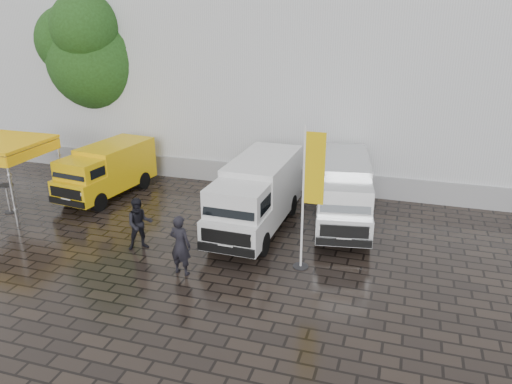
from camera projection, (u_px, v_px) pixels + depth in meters
ground at (280, 277)px, 15.55m from camera, size 120.00×120.00×0.00m
exhibition_hall at (392, 44)px, 27.21m from camera, size 44.00×16.00×12.00m
hall_plinth at (370, 186)px, 21.93m from camera, size 44.00×0.15×1.00m
van_yellow at (106, 172)px, 21.86m from camera, size 2.45×5.02×2.23m
van_white at (256, 197)px, 18.44m from camera, size 2.14×6.04×2.60m
van_silver at (343, 194)px, 18.99m from camera, size 2.79×5.91×2.46m
canopy_tent at (2, 146)px, 19.82m from camera, size 3.03×3.03×2.93m
flagpole at (309, 193)px, 15.21m from camera, size 0.88×0.50×4.68m
tree at (97, 53)px, 25.00m from camera, size 4.99×4.99×8.95m
cocktail_table at (8, 199)px, 20.25m from camera, size 0.60×0.60×1.19m
person_front at (180, 245)px, 15.44m from camera, size 0.78×0.56×1.97m
person_tent at (140, 224)px, 17.09m from camera, size 1.14×1.10×1.86m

